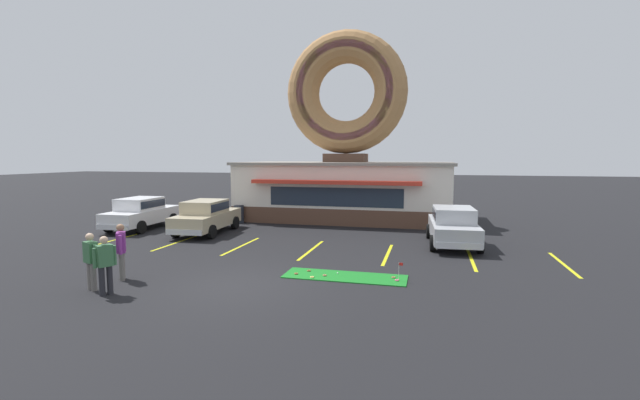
{
  "coord_description": "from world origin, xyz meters",
  "views": [
    {
      "loc": [
        5.3,
        -11.0,
        3.67
      ],
      "look_at": [
        1.17,
        5.0,
        2.0
      ],
      "focal_mm": 24.0,
      "sensor_mm": 36.0,
      "label": 1
    }
  ],
  "objects_px": {
    "car_white": "(141,212)",
    "trash_bin": "(239,214)",
    "putting_flag_pin": "(400,267)",
    "golf_ball": "(338,273)",
    "pedestrian_hooded_kid": "(91,259)",
    "car_silver": "(453,225)",
    "car_champagne": "(206,215)",
    "pedestrian_blue_sweater_man": "(121,249)",
    "pedestrian_leather_jacket_man": "(105,263)"
  },
  "relations": [
    {
      "from": "golf_ball",
      "to": "pedestrian_hooded_kid",
      "type": "xyz_separation_m",
      "value": [
        -6.24,
        -3.23,
        0.83
      ]
    },
    {
      "from": "car_champagne",
      "to": "pedestrian_leather_jacket_man",
      "type": "height_order",
      "value": "car_champagne"
    },
    {
      "from": "golf_ball",
      "to": "car_white",
      "type": "relative_size",
      "value": 0.01
    },
    {
      "from": "pedestrian_hooded_kid",
      "to": "car_silver",
      "type": "bearing_deg",
      "value": 41.5
    },
    {
      "from": "golf_ball",
      "to": "car_silver",
      "type": "xyz_separation_m",
      "value": [
        3.7,
        5.57,
        0.82
      ]
    },
    {
      "from": "car_champagne",
      "to": "pedestrian_hooded_kid",
      "type": "bearing_deg",
      "value": -80.83
    },
    {
      "from": "car_silver",
      "to": "trash_bin",
      "type": "bearing_deg",
      "value": 163.2
    },
    {
      "from": "car_white",
      "to": "pedestrian_hooded_kid",
      "type": "distance_m",
      "value": 10.54
    },
    {
      "from": "pedestrian_blue_sweater_man",
      "to": "pedestrian_hooded_kid",
      "type": "distance_m",
      "value": 1.1
    },
    {
      "from": "putting_flag_pin",
      "to": "car_white",
      "type": "relative_size",
      "value": 0.12
    },
    {
      "from": "golf_ball",
      "to": "car_silver",
      "type": "distance_m",
      "value": 6.73
    },
    {
      "from": "car_champagne",
      "to": "pedestrian_hooded_kid",
      "type": "distance_m",
      "value": 8.9
    },
    {
      "from": "car_champagne",
      "to": "pedestrian_hooded_kid",
      "type": "xyz_separation_m",
      "value": [
        1.42,
        -8.79,
        0.01
      ]
    },
    {
      "from": "car_white",
      "to": "trash_bin",
      "type": "xyz_separation_m",
      "value": [
        3.96,
        3.08,
        -0.37
      ]
    },
    {
      "from": "car_champagne",
      "to": "car_silver",
      "type": "relative_size",
      "value": 1.0
    },
    {
      "from": "golf_ball",
      "to": "putting_flag_pin",
      "type": "relative_size",
      "value": 0.08
    },
    {
      "from": "putting_flag_pin",
      "to": "trash_bin",
      "type": "bearing_deg",
      "value": 135.78
    },
    {
      "from": "car_silver",
      "to": "trash_bin",
      "type": "height_order",
      "value": "car_silver"
    },
    {
      "from": "car_champagne",
      "to": "pedestrian_hooded_kid",
      "type": "height_order",
      "value": "pedestrian_hooded_kid"
    },
    {
      "from": "pedestrian_hooded_kid",
      "to": "golf_ball",
      "type": "bearing_deg",
      "value": 27.34
    },
    {
      "from": "putting_flag_pin",
      "to": "car_champagne",
      "type": "height_order",
      "value": "car_champagne"
    },
    {
      "from": "pedestrian_blue_sweater_man",
      "to": "golf_ball",
      "type": "bearing_deg",
      "value": 19.13
    },
    {
      "from": "car_silver",
      "to": "pedestrian_blue_sweater_man",
      "type": "relative_size",
      "value": 2.75
    },
    {
      "from": "car_white",
      "to": "trash_bin",
      "type": "height_order",
      "value": "car_white"
    },
    {
      "from": "golf_ball",
      "to": "car_white",
      "type": "xyz_separation_m",
      "value": [
        -11.53,
        5.89,
        0.82
      ]
    },
    {
      "from": "putting_flag_pin",
      "to": "car_champagne",
      "type": "xyz_separation_m",
      "value": [
        -9.59,
        5.84,
        0.43
      ]
    },
    {
      "from": "pedestrian_hooded_kid",
      "to": "pedestrian_leather_jacket_man",
      "type": "bearing_deg",
      "value": -19.39
    },
    {
      "from": "pedestrian_blue_sweater_man",
      "to": "trash_bin",
      "type": "relative_size",
      "value": 1.73
    },
    {
      "from": "putting_flag_pin",
      "to": "car_champagne",
      "type": "relative_size",
      "value": 0.12
    },
    {
      "from": "putting_flag_pin",
      "to": "car_silver",
      "type": "distance_m",
      "value": 6.12
    },
    {
      "from": "putting_flag_pin",
      "to": "car_silver",
      "type": "relative_size",
      "value": 0.12
    },
    {
      "from": "car_white",
      "to": "pedestrian_hooded_kid",
      "type": "bearing_deg",
      "value": -59.88
    },
    {
      "from": "car_silver",
      "to": "pedestrian_blue_sweater_man",
      "type": "distance_m",
      "value": 12.5
    },
    {
      "from": "golf_ball",
      "to": "pedestrian_hooded_kid",
      "type": "distance_m",
      "value": 7.07
    },
    {
      "from": "golf_ball",
      "to": "trash_bin",
      "type": "xyz_separation_m",
      "value": [
        -7.57,
        8.97,
        0.45
      ]
    },
    {
      "from": "car_white",
      "to": "car_silver",
      "type": "height_order",
      "value": "same"
    },
    {
      "from": "putting_flag_pin",
      "to": "pedestrian_blue_sweater_man",
      "type": "bearing_deg",
      "value": -167.08
    },
    {
      "from": "car_champagne",
      "to": "pedestrian_leather_jacket_man",
      "type": "distance_m",
      "value": 9.26
    },
    {
      "from": "pedestrian_blue_sweater_man",
      "to": "trash_bin",
      "type": "height_order",
      "value": "pedestrian_blue_sweater_man"
    },
    {
      "from": "pedestrian_blue_sweater_man",
      "to": "pedestrian_leather_jacket_man",
      "type": "distance_m",
      "value": 1.45
    },
    {
      "from": "car_silver",
      "to": "car_champagne",
      "type": "bearing_deg",
      "value": -179.98
    },
    {
      "from": "pedestrian_leather_jacket_man",
      "to": "car_silver",
      "type": "bearing_deg",
      "value": 44.22
    },
    {
      "from": "car_champagne",
      "to": "trash_bin",
      "type": "distance_m",
      "value": 3.43
    },
    {
      "from": "car_silver",
      "to": "golf_ball",
      "type": "bearing_deg",
      "value": -123.61
    },
    {
      "from": "car_champagne",
      "to": "pedestrian_leather_jacket_man",
      "type": "bearing_deg",
      "value": -77.0
    },
    {
      "from": "putting_flag_pin",
      "to": "car_champagne",
      "type": "distance_m",
      "value": 11.24
    },
    {
      "from": "car_silver",
      "to": "pedestrian_hooded_kid",
      "type": "bearing_deg",
      "value": -138.5
    },
    {
      "from": "putting_flag_pin",
      "to": "golf_ball",
      "type": "bearing_deg",
      "value": 171.82
    },
    {
      "from": "car_white",
      "to": "pedestrian_hooded_kid",
      "type": "xyz_separation_m",
      "value": [
        5.29,
        -9.11,
        0.01
      ]
    },
    {
      "from": "pedestrian_hooded_kid",
      "to": "putting_flag_pin",
      "type": "bearing_deg",
      "value": 19.83
    }
  ]
}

